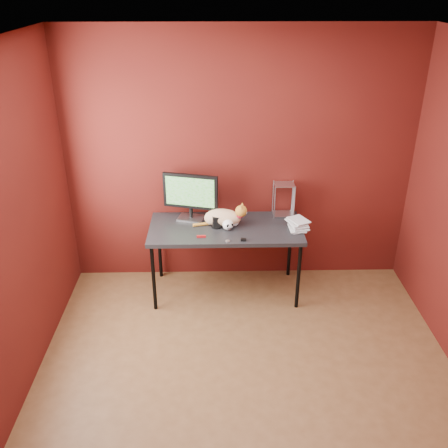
{
  "coord_description": "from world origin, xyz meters",
  "views": [
    {
      "loc": [
        -0.26,
        -3.0,
        2.97
      ],
      "look_at": [
        -0.17,
        1.15,
        0.89
      ],
      "focal_mm": 40.0,
      "sensor_mm": 36.0,
      "label": 1
    }
  ],
  "objects_px": {
    "monitor": "(190,195)",
    "skull_mug": "(228,225)",
    "speaker": "(217,222)",
    "book_stack": "(293,179)",
    "desk": "(226,231)",
    "cat": "(223,217)"
  },
  "relations": [
    {
      "from": "skull_mug",
      "to": "speaker",
      "type": "bearing_deg",
      "value": 128.58
    },
    {
      "from": "skull_mug",
      "to": "book_stack",
      "type": "xyz_separation_m",
      "value": [
        0.61,
        0.0,
        0.47
      ]
    },
    {
      "from": "skull_mug",
      "to": "book_stack",
      "type": "height_order",
      "value": "book_stack"
    },
    {
      "from": "monitor",
      "to": "speaker",
      "type": "distance_m",
      "value": 0.39
    },
    {
      "from": "desk",
      "to": "skull_mug",
      "type": "distance_m",
      "value": 0.12
    },
    {
      "from": "monitor",
      "to": "book_stack",
      "type": "xyz_separation_m",
      "value": [
        0.97,
        -0.25,
        0.25
      ]
    },
    {
      "from": "speaker",
      "to": "book_stack",
      "type": "bearing_deg",
      "value": -16.4
    },
    {
      "from": "monitor",
      "to": "skull_mug",
      "type": "bearing_deg",
      "value": -19.67
    },
    {
      "from": "desk",
      "to": "monitor",
      "type": "bearing_deg",
      "value": 151.29
    },
    {
      "from": "skull_mug",
      "to": "speaker",
      "type": "distance_m",
      "value": 0.12
    },
    {
      "from": "monitor",
      "to": "book_stack",
      "type": "bearing_deg",
      "value": 0.26
    },
    {
      "from": "book_stack",
      "to": "speaker",
      "type": "bearing_deg",
      "value": 175.57
    },
    {
      "from": "monitor",
      "to": "speaker",
      "type": "xyz_separation_m",
      "value": [
        0.26,
        -0.19,
        -0.21
      ]
    },
    {
      "from": "book_stack",
      "to": "desk",
      "type": "bearing_deg",
      "value": 174.72
    },
    {
      "from": "desk",
      "to": "skull_mug",
      "type": "height_order",
      "value": "skull_mug"
    },
    {
      "from": "desk",
      "to": "monitor",
      "type": "distance_m",
      "value": 0.51
    },
    {
      "from": "monitor",
      "to": "skull_mug",
      "type": "xyz_separation_m",
      "value": [
        0.37,
        -0.25,
        -0.21
      ]
    },
    {
      "from": "skull_mug",
      "to": "cat",
      "type": "bearing_deg",
      "value": 88.27
    },
    {
      "from": "desk",
      "to": "speaker",
      "type": "bearing_deg",
      "value": -178.23
    },
    {
      "from": "monitor",
      "to": "book_stack",
      "type": "distance_m",
      "value": 1.04
    },
    {
      "from": "cat",
      "to": "skull_mug",
      "type": "relative_size",
      "value": 4.55
    },
    {
      "from": "cat",
      "to": "skull_mug",
      "type": "bearing_deg",
      "value": -56.09
    }
  ]
}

